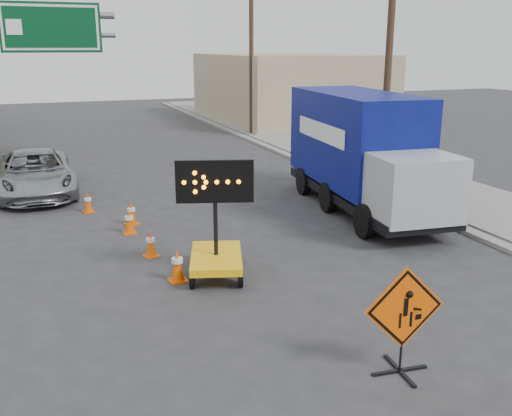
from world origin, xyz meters
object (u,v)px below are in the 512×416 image
pickup_truck (35,173)px  box_truck (362,158)px  construction_sign (404,318)px  arrow_board (216,250)px

pickup_truck → box_truck: box_truck is taller
pickup_truck → construction_sign: bearing=-71.6°
pickup_truck → box_truck: 11.55m
arrow_board → box_truck: size_ratio=0.34×
arrow_board → box_truck: 7.16m
construction_sign → box_truck: box_truck is taller
construction_sign → arrow_board: 5.27m
construction_sign → box_truck: (4.46, 8.69, 0.72)m
arrow_board → pickup_truck: bearing=128.9°
construction_sign → arrow_board: size_ratio=0.67×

